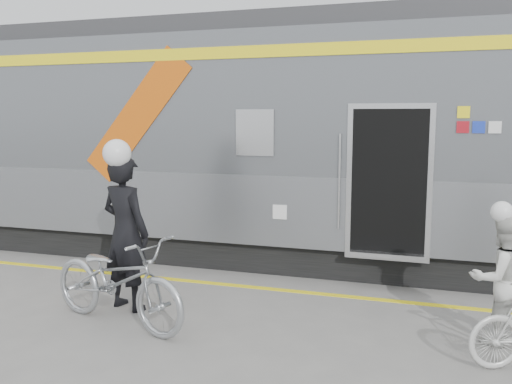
% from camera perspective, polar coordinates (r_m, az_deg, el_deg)
% --- Properties ---
extents(ground, '(90.00, 90.00, 0.00)m').
position_cam_1_polar(ground, '(5.96, -0.09, -16.72)').
color(ground, slate).
rests_on(ground, ground).
extents(train, '(24.00, 3.17, 4.10)m').
position_cam_1_polar(train, '(9.75, 1.49, 5.36)').
color(train, black).
rests_on(train, ground).
extents(safety_strip, '(24.00, 0.12, 0.01)m').
position_cam_1_polar(safety_strip, '(7.90, 4.71, -10.43)').
color(safety_strip, yellow).
rests_on(safety_strip, ground).
extents(man, '(0.84, 0.67, 2.02)m').
position_cam_1_polar(man, '(7.19, -13.56, -4.16)').
color(man, black).
rests_on(man, ground).
extents(bicycle_left, '(2.24, 1.30, 1.11)m').
position_cam_1_polar(bicycle_left, '(6.75, -14.40, -8.97)').
color(bicycle_left, '#A2A6AA').
rests_on(bicycle_left, ground).
extents(woman, '(0.87, 0.79, 1.45)m').
position_cam_1_polar(woman, '(6.58, 24.40, -8.33)').
color(woman, silver).
rests_on(woman, ground).
extents(helmet_man, '(0.35, 0.35, 0.35)m').
position_cam_1_polar(helmet_man, '(7.04, -13.88, 5.31)').
color(helmet_man, white).
rests_on(helmet_man, man).
extents(helmet_woman, '(0.23, 0.23, 0.23)m').
position_cam_1_polar(helmet_woman, '(6.40, 24.83, -1.05)').
color(helmet_woman, white).
rests_on(helmet_woman, woman).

